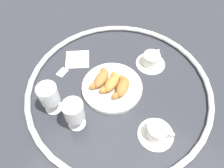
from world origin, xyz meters
TOP-DOWN VIEW (x-y plane):
  - ground_plane at (0.00, 0.00)m, footprint 2.20×2.20m
  - table_chrome_rim at (0.00, 0.00)m, footprint 0.79×0.79m
  - pastry_plate at (-0.01, 0.03)m, footprint 0.26×0.26m
  - croissant_large at (-0.01, -0.02)m, footprint 0.14×0.08m
  - croissant_small at (-0.01, 0.03)m, footprint 0.14×0.06m
  - croissant_extra at (-0.01, 0.08)m, footprint 0.14×0.06m
  - coffee_cup_near at (0.20, -0.07)m, footprint 0.14×0.14m
  - coffee_cup_far at (-0.12, -0.22)m, footprint 0.14×0.14m
  - juice_glass_left at (-0.22, 0.07)m, footprint 0.08×0.08m
  - juice_glass_right at (-0.20, 0.20)m, footprint 0.08×0.08m
  - sugar_packet at (-0.04, 0.27)m, footprint 0.05×0.04m
  - folded_napkin at (0.06, 0.25)m, footprint 0.15×0.15m

SIDE VIEW (x-z plane):
  - ground_plane at x=0.00m, z-range 0.00..0.00m
  - folded_napkin at x=0.06m, z-range 0.00..0.01m
  - sugar_packet at x=-0.04m, z-range 0.00..0.01m
  - pastry_plate at x=-0.01m, z-range 0.00..0.02m
  - table_chrome_rim at x=0.00m, z-range 0.00..0.02m
  - coffee_cup_near at x=0.20m, z-range 0.00..0.06m
  - coffee_cup_far at x=-0.12m, z-range 0.00..0.06m
  - croissant_large at x=-0.01m, z-range 0.02..0.06m
  - croissant_small at x=-0.01m, z-range 0.02..0.06m
  - croissant_extra at x=-0.01m, z-range 0.02..0.06m
  - juice_glass_right at x=-0.20m, z-range 0.02..0.16m
  - juice_glass_left at x=-0.22m, z-range 0.02..0.16m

